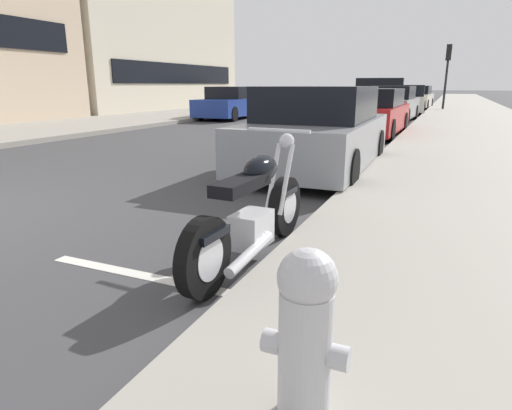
{
  "coord_description": "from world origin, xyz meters",
  "views": [
    {
      "loc": [
        -2.61,
        -5.57,
        1.49
      ],
      "look_at": [
        0.66,
        -4.14,
        0.5
      ],
      "focal_mm": 30.63,
      "sensor_mm": 36.0,
      "label": 1
    }
  ],
  "objects": [
    {
      "name": "townhouse_far_uphill",
      "position": [
        19.93,
        14.59,
        4.78
      ],
      "size": [
        13.99,
        11.21,
        9.56
      ],
      "color": "beige",
      "rests_on": "ground"
    },
    {
      "name": "sidewalk_far_curb",
      "position": [
        12.0,
        6.72,
        0.07
      ],
      "size": [
        120.0,
        5.0,
        0.14
      ],
      "primitive_type": "cube",
      "color": "gray",
      "rests_on": "ground"
    },
    {
      "name": "sidewalk_near_curb",
      "position": [
        12.0,
        -6.52,
        0.07
      ],
      "size": [
        120.0,
        4.4,
        0.14
      ],
      "primitive_type": "cube",
      "color": "gray",
      "rests_on": "ground"
    },
    {
      "name": "parked_car_mid_block",
      "position": [
        11.03,
        -3.39,
        0.66
      ],
      "size": [
        4.55,
        1.83,
        1.38
      ],
      "rotation": [
        0.0,
        0.0,
        -0.01
      ],
      "color": "#AD1919",
      "rests_on": "ground"
    },
    {
      "name": "car_opposite_curb",
      "position": [
        15.3,
        3.58,
        0.66
      ],
      "size": [
        4.13,
        1.97,
        1.41
      ],
      "rotation": [
        0.0,
        0.0,
        3.19
      ],
      "color": "navy",
      "rests_on": "ground"
    },
    {
      "name": "parked_car_behind_motorcycle",
      "position": [
        4.97,
        -3.45,
        0.69
      ],
      "size": [
        4.31,
        1.97,
        1.46
      ],
      "rotation": [
        0.0,
        0.0,
        0.02
      ],
      "color": "gray",
      "rests_on": "ground"
    },
    {
      "name": "parking_stall_stripe",
      "position": [
        0.0,
        -3.62,
        0.0
      ],
      "size": [
        0.12,
        2.2,
        0.01
      ],
      "primitive_type": "cube",
      "color": "silver",
      "rests_on": "ground"
    },
    {
      "name": "traffic_signal_near_corner",
      "position": [
        25.22,
        -5.13,
        2.69
      ],
      "size": [
        0.36,
        0.28,
        3.51
      ],
      "color": "black",
      "rests_on": "sidewalk_near_curb"
    },
    {
      "name": "parked_motorcycle",
      "position": [
        0.68,
        -4.11,
        0.42
      ],
      "size": [
        2.11,
        0.62,
        1.1
      ],
      "rotation": [
        0.0,
        0.0,
        -0.04
      ],
      "color": "black",
      "rests_on": "ground"
    },
    {
      "name": "parked_car_across_street",
      "position": [
        22.57,
        -3.4,
        0.7
      ],
      "size": [
        4.56,
        1.98,
        1.48
      ],
      "rotation": [
        0.0,
        0.0,
        0.05
      ],
      "color": "beige",
      "rests_on": "ground"
    },
    {
      "name": "parked_car_near_corner",
      "position": [
        16.77,
        -3.28,
        0.68
      ],
      "size": [
        4.46,
        1.93,
        1.44
      ],
      "rotation": [
        0.0,
        0.0,
        -0.03
      ],
      "color": "gray",
      "rests_on": "ground"
    },
    {
      "name": "fire_hydrant",
      "position": [
        -1.1,
        -5.13,
        0.54
      ],
      "size": [
        0.24,
        0.36,
        0.75
      ],
      "color": "#B7B7BC",
      "rests_on": "sidewalk_near_curb"
    },
    {
      "name": "parked_car_second_in_row",
      "position": [
        27.9,
        -3.42,
        0.67
      ],
      "size": [
        4.76,
        2.0,
        1.43
      ],
      "rotation": [
        0.0,
        0.0,
        -0.04
      ],
      "color": "beige",
      "rests_on": "ground"
    },
    {
      "name": "crossing_truck",
      "position": [
        33.98,
        -0.23,
        1.03
      ],
      "size": [
        2.45,
        5.07,
        1.99
      ],
      "rotation": [
        0.0,
        0.0,
        1.64
      ],
      "color": "#4C5156",
      "rests_on": "ground"
    }
  ]
}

